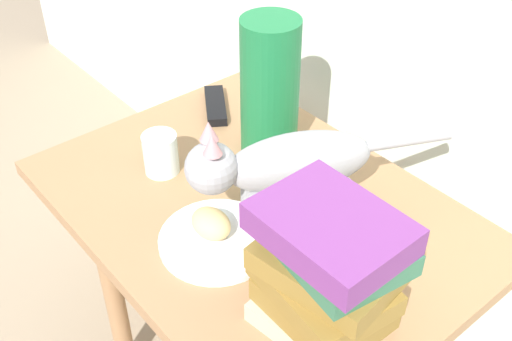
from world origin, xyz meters
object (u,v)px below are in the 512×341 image
at_px(side_table, 256,231).
at_px(candle_jar, 161,155).
at_px(plate, 217,240).
at_px(book_stack, 327,272).
at_px(green_vase, 270,89).
at_px(tv_remote, 215,105).
at_px(bread_roll, 211,223).
at_px(cat, 282,165).

distance_m(side_table, candle_jar, 0.24).
bearing_deg(plate, candle_jar, 170.33).
height_order(book_stack, green_vase, green_vase).
bearing_deg(tv_remote, book_stack, 10.77).
bearing_deg(candle_jar, bread_roll, -10.87).
relative_size(side_table, candle_jar, 9.92).
bearing_deg(cat, plate, -104.09).
xyz_separation_m(bread_roll, book_stack, (0.26, 0.02, 0.08)).
height_order(side_table, green_vase, green_vase).
distance_m(side_table, cat, 0.22).
bearing_deg(tv_remote, candle_jar, -28.91).
bearing_deg(plate, bread_roll, -168.21).
distance_m(side_table, green_vase, 0.28).
bearing_deg(cat, bread_roll, -109.25).
xyz_separation_m(plate, tv_remote, (-0.36, 0.26, 0.00)).
relative_size(plate, green_vase, 0.71).
bearing_deg(bread_roll, side_table, 101.38).
bearing_deg(cat, side_table, -178.79).
relative_size(side_table, cat, 1.91).
bearing_deg(tv_remote, plate, -3.21).
relative_size(bread_roll, tv_remote, 0.53).
bearing_deg(plate, cat, 75.91).
xyz_separation_m(bread_roll, cat, (0.04, 0.12, 0.09)).
bearing_deg(candle_jar, side_table, 21.48).
relative_size(candle_jar, tv_remote, 0.57).
bearing_deg(bread_roll, cat, 70.75).
bearing_deg(candle_jar, green_vase, 69.56).
bearing_deg(tv_remote, green_vase, 31.13).
xyz_separation_m(side_table, green_vase, (-0.12, 0.14, 0.22)).
distance_m(plate, bread_roll, 0.03).
height_order(book_stack, tv_remote, book_stack).
xyz_separation_m(bread_roll, tv_remote, (-0.34, 0.27, -0.03)).
relative_size(bread_roll, book_stack, 0.35).
xyz_separation_m(bread_roll, green_vase, (-0.15, 0.26, 0.11)).
bearing_deg(green_vase, book_stack, -30.92).
distance_m(green_vase, tv_remote, 0.24).
xyz_separation_m(green_vase, tv_remote, (-0.20, 0.01, -0.14)).
height_order(plate, cat, cat).
distance_m(side_table, tv_remote, 0.36).
xyz_separation_m(side_table, tv_remote, (-0.32, 0.14, 0.08)).
relative_size(bread_roll, green_vase, 0.27).
relative_size(side_table, green_vase, 2.88).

